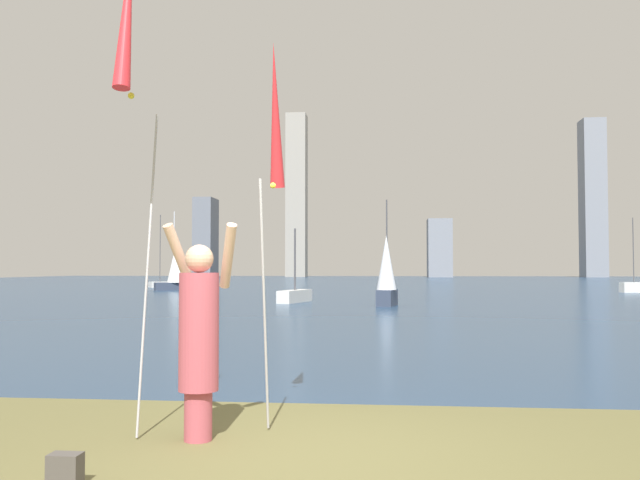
{
  "coord_description": "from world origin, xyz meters",
  "views": [
    {
      "loc": [
        0.69,
        -5.79,
        1.62
      ],
      "look_at": [
        -0.93,
        10.81,
        2.29
      ],
      "focal_mm": 37.93,
      "sensor_mm": 36.0,
      "label": 1
    }
  ],
  "objects_px": {
    "sailboat_7": "(160,284)",
    "sailboat_1": "(634,287)",
    "sailboat_5": "(387,273)",
    "kite_flag_right": "(275,122)",
    "sailboat_6": "(386,273)",
    "sailboat_3": "(176,266)",
    "sailboat_4": "(295,295)",
    "kite_flag_left": "(128,19)",
    "person": "(199,332)",
    "bag": "(65,470)"
  },
  "relations": [
    {
      "from": "sailboat_5",
      "to": "person",
      "type": "bearing_deg",
      "value": -94.58
    },
    {
      "from": "bag",
      "to": "sailboat_3",
      "type": "distance_m",
      "value": 43.63
    },
    {
      "from": "bag",
      "to": "sailboat_6",
      "type": "height_order",
      "value": "sailboat_6"
    },
    {
      "from": "sailboat_5",
      "to": "sailboat_4",
      "type": "bearing_deg",
      "value": 149.19
    },
    {
      "from": "sailboat_3",
      "to": "sailboat_4",
      "type": "bearing_deg",
      "value": -55.84
    },
    {
      "from": "sailboat_1",
      "to": "sailboat_6",
      "type": "bearing_deg",
      "value": 138.97
    },
    {
      "from": "kite_flag_right",
      "to": "sailboat_7",
      "type": "xyz_separation_m",
      "value": [
        -16.96,
        45.85,
        -2.85
      ]
    },
    {
      "from": "bag",
      "to": "sailboat_5",
      "type": "distance_m",
      "value": 23.79
    },
    {
      "from": "bag",
      "to": "kite_flag_right",
      "type": "bearing_deg",
      "value": 61.94
    },
    {
      "from": "kite_flag_left",
      "to": "sailboat_6",
      "type": "height_order",
      "value": "kite_flag_left"
    },
    {
      "from": "sailboat_3",
      "to": "sailboat_6",
      "type": "distance_m",
      "value": 19.2
    },
    {
      "from": "sailboat_7",
      "to": "kite_flag_right",
      "type": "bearing_deg",
      "value": -69.7
    },
    {
      "from": "kite_flag_left",
      "to": "sailboat_7",
      "type": "xyz_separation_m",
      "value": [
        -15.79,
        47.02,
        -3.58
      ]
    },
    {
      "from": "kite_flag_left",
      "to": "bag",
      "type": "relative_size",
      "value": 19.56
    },
    {
      "from": "kite_flag_left",
      "to": "kite_flag_right",
      "type": "height_order",
      "value": "kite_flag_left"
    },
    {
      "from": "kite_flag_left",
      "to": "sailboat_1",
      "type": "height_order",
      "value": "sailboat_1"
    },
    {
      "from": "kite_flag_left",
      "to": "sailboat_7",
      "type": "bearing_deg",
      "value": 108.57
    },
    {
      "from": "sailboat_3",
      "to": "sailboat_5",
      "type": "bearing_deg",
      "value": -50.76
    },
    {
      "from": "kite_flag_left",
      "to": "bag",
      "type": "bearing_deg",
      "value": -91.14
    },
    {
      "from": "sailboat_6",
      "to": "sailboat_7",
      "type": "height_order",
      "value": "sailboat_7"
    },
    {
      "from": "sailboat_7",
      "to": "sailboat_6",
      "type": "bearing_deg",
      "value": 18.03
    },
    {
      "from": "sailboat_4",
      "to": "sailboat_7",
      "type": "relative_size",
      "value": 0.58
    },
    {
      "from": "bag",
      "to": "sailboat_6",
      "type": "xyz_separation_m",
      "value": [
        2.38,
        53.98,
        1.0
      ]
    },
    {
      "from": "kite_flag_right",
      "to": "sailboat_5",
      "type": "xyz_separation_m",
      "value": [
        1.2,
        21.41,
        -1.8
      ]
    },
    {
      "from": "kite_flag_right",
      "to": "sailboat_4",
      "type": "distance_m",
      "value": 24.28
    },
    {
      "from": "sailboat_5",
      "to": "kite_flag_right",
      "type": "bearing_deg",
      "value": -93.2
    },
    {
      "from": "sailboat_5",
      "to": "sailboat_3",
      "type": "bearing_deg",
      "value": 129.24
    },
    {
      "from": "sailboat_3",
      "to": "sailboat_4",
      "type": "relative_size",
      "value": 1.63
    },
    {
      "from": "kite_flag_right",
      "to": "sailboat_4",
      "type": "xyz_separation_m",
      "value": [
        -3.02,
        23.93,
        -2.84
      ]
    },
    {
      "from": "bag",
      "to": "sailboat_1",
      "type": "relative_size",
      "value": 0.05
    },
    {
      "from": "sailboat_4",
      "to": "sailboat_7",
      "type": "xyz_separation_m",
      "value": [
        -13.94,
        21.92,
        -0.01
      ]
    },
    {
      "from": "bag",
      "to": "sailboat_5",
      "type": "bearing_deg",
      "value": 84.24
    },
    {
      "from": "sailboat_5",
      "to": "sailboat_6",
      "type": "distance_m",
      "value": 30.34
    },
    {
      "from": "kite_flag_left",
      "to": "person",
      "type": "bearing_deg",
      "value": 31.53
    },
    {
      "from": "kite_flag_left",
      "to": "kite_flag_right",
      "type": "xyz_separation_m",
      "value": [
        1.17,
        1.17,
        -0.73
      ]
    },
    {
      "from": "sailboat_7",
      "to": "sailboat_3",
      "type": "bearing_deg",
      "value": -62.08
    },
    {
      "from": "sailboat_1",
      "to": "sailboat_7",
      "type": "xyz_separation_m",
      "value": [
        -33.95,
        7.84,
        -0.08
      ]
    },
    {
      "from": "sailboat_6",
      "to": "sailboat_4",
      "type": "bearing_deg",
      "value": -98.61
    },
    {
      "from": "sailboat_7",
      "to": "sailboat_1",
      "type": "bearing_deg",
      "value": -13.0
    },
    {
      "from": "person",
      "to": "sailboat_1",
      "type": "height_order",
      "value": "sailboat_1"
    },
    {
      "from": "person",
      "to": "sailboat_4",
      "type": "relative_size",
      "value": 0.6
    },
    {
      "from": "sailboat_1",
      "to": "sailboat_7",
      "type": "height_order",
      "value": "sailboat_7"
    },
    {
      "from": "person",
      "to": "sailboat_1",
      "type": "relative_size",
      "value": 0.42
    },
    {
      "from": "sailboat_4",
      "to": "sailboat_6",
      "type": "relative_size",
      "value": 1.0
    },
    {
      "from": "sailboat_1",
      "to": "sailboat_5",
      "type": "height_order",
      "value": "sailboat_1"
    },
    {
      "from": "person",
      "to": "sailboat_4",
      "type": "distance_m",
      "value": 24.87
    },
    {
      "from": "kite_flag_left",
      "to": "sailboat_6",
      "type": "relative_size",
      "value": 1.4
    },
    {
      "from": "sailboat_3",
      "to": "sailboat_7",
      "type": "distance_m",
      "value": 7.24
    },
    {
      "from": "kite_flag_right",
      "to": "sailboat_3",
      "type": "bearing_deg",
      "value": 109.01
    },
    {
      "from": "kite_flag_right",
      "to": "sailboat_5",
      "type": "distance_m",
      "value": 21.52
    }
  ]
}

